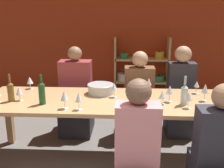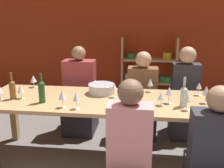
{
  "view_description": "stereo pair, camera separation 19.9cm",
  "coord_description": "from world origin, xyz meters",
  "views": [
    {
      "loc": [
        0.18,
        -1.15,
        1.71
      ],
      "look_at": [
        0.04,
        1.71,
        0.91
      ],
      "focal_mm": 42.0,
      "sensor_mm": 36.0,
      "label": 1
    },
    {
      "loc": [
        0.38,
        -1.13,
        1.71
      ],
      "look_at": [
        0.04,
        1.71,
        0.91
      ],
      "focal_mm": 42.0,
      "sensor_mm": 36.0,
      "label": 2
    }
  ],
  "objects": [
    {
      "name": "wine_glass_white_a",
      "position": [
        0.47,
        1.95,
        0.88
      ],
      "size": [
        0.07,
        0.07,
        0.17
      ],
      "color": "white",
      "rests_on": "dining_table"
    },
    {
      "name": "wine_bottle_green",
      "position": [
        0.8,
        1.48,
        0.88
      ],
      "size": [
        0.07,
        0.07,
        0.31
      ],
      "color": "#B2C6C1",
      "rests_on": "dining_table"
    },
    {
      "name": "person_far_b",
      "position": [
        -0.51,
        2.37,
        0.45
      ],
      "size": [
        0.44,
        0.55,
        1.25
      ],
      "rotation": [
        0.0,
        0.0,
        3.14
      ],
      "color": "#2D2D38",
      "rests_on": "ground_plane"
    },
    {
      "name": "wine_glass_white_b",
      "position": [
        -1.18,
        1.46,
        0.88
      ],
      "size": [
        0.08,
        0.08,
        0.16
      ],
      "color": "white",
      "rests_on": "dining_table"
    },
    {
      "name": "wine_glass_red_c",
      "position": [
        0.58,
        1.48,
        0.86
      ],
      "size": [
        0.08,
        0.08,
        0.15
      ],
      "color": "white",
      "rests_on": "dining_table"
    },
    {
      "name": "shelf_unit",
      "position": [
        0.51,
        3.63,
        0.49
      ],
      "size": [
        1.0,
        0.3,
        1.26
      ],
      "color": "tan",
      "rests_on": "ground_plane"
    },
    {
      "name": "wall_back_red",
      "position": [
        0.0,
        3.83,
        1.35
      ],
      "size": [
        8.8,
        0.06,
        2.7
      ],
      "color": "#B23819",
      "rests_on": "ground_plane"
    },
    {
      "name": "mixing_bowl",
      "position": [
        -0.1,
        1.82,
        0.82
      ],
      "size": [
        0.32,
        0.32,
        0.11
      ],
      "color": "#B7BABC",
      "rests_on": "dining_table"
    },
    {
      "name": "person_near_b",
      "position": [
        0.29,
        0.82,
        0.45
      ],
      "size": [
        0.37,
        0.46,
        1.21
      ],
      "color": "#2D2D38",
      "rests_on": "ground_plane"
    },
    {
      "name": "dining_table",
      "position": [
        0.04,
        1.61,
        0.69
      ],
      "size": [
        2.9,
        0.9,
        0.76
      ],
      "color": "tan",
      "rests_on": "ground_plane"
    },
    {
      "name": "wine_bottle_amber",
      "position": [
        -1.05,
        1.5,
        0.88
      ],
      "size": [
        0.07,
        0.07,
        0.3
      ],
      "color": "brown",
      "rests_on": "dining_table"
    },
    {
      "name": "wine_glass_empty_c",
      "position": [
        -0.27,
        1.28,
        0.89
      ],
      "size": [
        0.07,
        0.07,
        0.18
      ],
      "color": "white",
      "rests_on": "dining_table"
    },
    {
      "name": "wine_glass_red_e",
      "position": [
        -1.01,
        1.97,
        0.87
      ],
      "size": [
        0.08,
        0.08,
        0.16
      ],
      "color": "white",
      "rests_on": "dining_table"
    },
    {
      "name": "wine_glass_red_g",
      "position": [
        -0.97,
        1.52,
        0.87
      ],
      "size": [
        0.07,
        0.07,
        0.16
      ],
      "color": "white",
      "rests_on": "dining_table"
    },
    {
      "name": "person_far_a",
      "position": [
        0.96,
        2.4,
        0.48
      ],
      "size": [
        0.36,
        0.45,
        1.26
      ],
      "rotation": [
        0.0,
        0.0,
        3.14
      ],
      "color": "#2D2D38",
      "rests_on": "ground_plane"
    },
    {
      "name": "cell_phone",
      "position": [
        1.17,
        1.39,
        0.77
      ],
      "size": [
        0.17,
        0.13,
        0.01
      ],
      "color": "#1E2338",
      "rests_on": "dining_table"
    },
    {
      "name": "wine_glass_empty_a",
      "position": [
        1.03,
        1.88,
        0.87
      ],
      "size": [
        0.07,
        0.07,
        0.15
      ],
      "color": "white",
      "rests_on": "dining_table"
    },
    {
      "name": "wine_glass_red_b",
      "position": [
        -0.42,
        1.3,
        0.9
      ],
      "size": [
        0.08,
        0.08,
        0.19
      ],
      "color": "white",
      "rests_on": "dining_table"
    },
    {
      "name": "wine_glass_red_a",
      "position": [
        0.82,
        1.38,
        0.89
      ],
      "size": [
        0.07,
        0.07,
        0.17
      ],
      "color": "white",
      "rests_on": "dining_table"
    },
    {
      "name": "person_far_c",
      "position": [
        0.38,
        2.36,
        0.44
      ],
      "size": [
        0.41,
        0.51,
        1.19
      ],
      "rotation": [
        0.0,
        0.0,
        3.14
      ],
      "color": "#2D2D38",
      "rests_on": "ground_plane"
    },
    {
      "name": "wine_glass_empty_b",
      "position": [
        0.06,
        1.69,
        0.88
      ],
      "size": [
        0.07,
        0.07,
        0.16
      ],
      "color": "white",
      "rests_on": "dining_table"
    },
    {
      "name": "wine_glass_red_f",
      "position": [
        1.05,
        1.61,
        0.9
      ],
      "size": [
        0.07,
        0.07,
        0.19
      ],
      "color": "white",
      "rests_on": "dining_table"
    },
    {
      "name": "wine_bottle_dark",
      "position": [
        -0.68,
        1.42,
        0.89
      ],
      "size": [
        0.07,
        0.07,
        0.32
      ],
      "color": "#1E4C23",
      "rests_on": "dining_table"
    },
    {
      "name": "wine_glass_red_d",
      "position": [
        0.66,
        1.56,
        0.89
      ],
      "size": [
        0.08,
        0.08,
        0.18
      ],
      "color": "white",
      "rests_on": "dining_table"
    }
  ]
}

